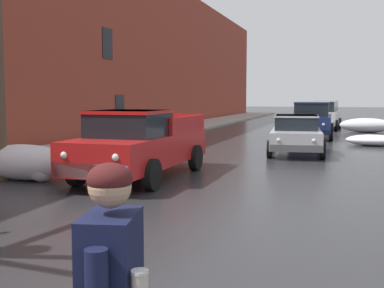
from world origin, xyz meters
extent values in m
cube|color=gray|center=(-6.76, 18.00, 0.06)|extent=(3.34, 80.00, 0.12)
cube|color=brown|center=(-8.93, 18.00, 5.06)|extent=(0.60, 80.00, 10.12)
cube|color=black|center=(-8.64, 22.21, 1.39)|extent=(0.08, 1.10, 1.60)
cube|color=black|center=(-8.64, 20.86, 4.82)|extent=(0.08, 1.10, 1.60)
ellipsoid|color=white|center=(-4.36, 7.95, 0.45)|extent=(2.76, 1.11, 0.89)
ellipsoid|color=white|center=(-3.78, 7.82, 0.32)|extent=(0.76, 0.63, 0.63)
ellipsoid|color=white|center=(4.43, 19.79, 0.24)|extent=(2.25, 1.37, 0.47)
ellipsoid|color=white|center=(4.13, 19.95, 0.23)|extent=(0.54, 0.45, 0.45)
ellipsoid|color=white|center=(-4.39, 13.15, 0.35)|extent=(2.38, 1.26, 0.70)
ellipsoid|color=white|center=(-3.97, 13.23, 0.25)|extent=(0.61, 0.51, 0.51)
ellipsoid|color=white|center=(-3.89, 12.93, 0.25)|extent=(0.59, 0.49, 0.49)
ellipsoid|color=white|center=(4.45, 27.80, 0.42)|extent=(3.04, 1.32, 0.84)
ellipsoid|color=white|center=(4.87, 28.01, 0.31)|extent=(0.73, 0.61, 0.61)
ellipsoid|color=white|center=(4.60, 28.00, 0.29)|extent=(0.70, 0.58, 0.58)
cube|color=red|center=(-1.70, 9.17, 0.74)|extent=(1.92, 5.36, 0.76)
cube|color=black|center=(-1.71, 8.43, 1.44)|extent=(1.65, 1.73, 0.64)
cube|color=red|center=(-1.71, 8.43, 1.72)|extent=(1.69, 1.78, 0.08)
cube|color=red|center=(-0.81, 10.23, 1.34)|extent=(0.13, 2.56, 0.44)
cube|color=red|center=(-2.56, 10.25, 1.34)|extent=(0.13, 2.56, 0.44)
cube|color=red|center=(-1.67, 11.79, 1.34)|extent=(1.76, 0.12, 0.44)
cube|color=#B7B7BC|center=(-1.73, 6.57, 0.54)|extent=(1.76, 0.14, 0.32)
sphere|color=white|center=(-1.13, 6.52, 0.86)|extent=(0.16, 0.16, 0.16)
sphere|color=white|center=(-2.33, 6.53, 0.86)|extent=(0.16, 0.16, 0.16)
cylinder|color=black|center=(-0.77, 7.56, 0.36)|extent=(0.23, 0.72, 0.72)
cylinder|color=black|center=(-2.67, 7.58, 0.36)|extent=(0.23, 0.72, 0.72)
cylinder|color=black|center=(-0.73, 10.76, 0.36)|extent=(0.23, 0.72, 0.72)
cylinder|color=black|center=(-2.63, 10.79, 0.36)|extent=(0.23, 0.72, 0.72)
cube|color=#B7B7BC|center=(1.61, 15.49, 0.60)|extent=(2.07, 4.00, 0.60)
cube|color=black|center=(1.59, 15.68, 1.16)|extent=(1.65, 2.14, 0.52)
cube|color=#B7B7BC|center=(1.59, 15.68, 1.39)|extent=(1.69, 2.18, 0.06)
cube|color=#525254|center=(1.79, 13.62, 0.42)|extent=(1.68, 0.28, 0.22)
cube|color=#525254|center=(1.43, 17.36, 0.42)|extent=(1.68, 0.28, 0.22)
cylinder|color=black|center=(2.59, 14.38, 0.30)|extent=(0.24, 0.61, 0.60)
cylinder|color=black|center=(0.85, 14.21, 0.30)|extent=(0.24, 0.61, 0.60)
cylinder|color=black|center=(2.36, 16.76, 0.30)|extent=(0.24, 0.61, 0.60)
cylinder|color=black|center=(0.62, 16.59, 0.30)|extent=(0.24, 0.61, 0.60)
sphere|color=silver|center=(2.34, 13.64, 0.68)|extent=(0.14, 0.14, 0.14)
sphere|color=silver|center=(1.24, 13.54, 0.68)|extent=(0.14, 0.14, 0.14)
cube|color=navy|center=(1.67, 22.95, 0.74)|extent=(1.96, 4.64, 0.80)
cube|color=black|center=(1.67, 23.00, 1.48)|extent=(1.67, 3.26, 0.68)
cube|color=navy|center=(1.67, 23.00, 1.79)|extent=(1.70, 3.32, 0.06)
cube|color=black|center=(1.73, 20.71, 0.46)|extent=(1.81, 0.17, 0.22)
cube|color=black|center=(1.61, 25.20, 0.46)|extent=(1.81, 0.17, 0.22)
cylinder|color=black|center=(2.65, 21.55, 0.34)|extent=(0.20, 0.68, 0.68)
cylinder|color=black|center=(0.77, 21.50, 0.34)|extent=(0.20, 0.68, 0.68)
cylinder|color=black|center=(2.57, 24.40, 0.34)|extent=(0.20, 0.68, 0.68)
cylinder|color=black|center=(0.69, 24.35, 0.34)|extent=(0.20, 0.68, 0.68)
sphere|color=silver|center=(2.33, 20.69, 0.82)|extent=(0.14, 0.14, 0.14)
sphere|color=silver|center=(1.13, 20.66, 0.82)|extent=(0.14, 0.14, 0.14)
cube|color=silver|center=(1.91, 29.94, 0.74)|extent=(2.03, 4.50, 0.80)
cube|color=black|center=(1.92, 29.98, 1.48)|extent=(1.71, 3.16, 0.68)
cube|color=silver|center=(1.92, 29.98, 1.79)|extent=(1.75, 3.23, 0.06)
cube|color=slate|center=(1.79, 27.79, 0.46)|extent=(1.75, 0.22, 0.22)
cube|color=slate|center=(2.04, 32.09, 0.46)|extent=(1.75, 0.22, 0.22)
cylinder|color=black|center=(2.74, 28.53, 0.34)|extent=(0.22, 0.69, 0.68)
cylinder|color=black|center=(0.93, 28.63, 0.34)|extent=(0.22, 0.69, 0.68)
cylinder|color=black|center=(2.90, 31.25, 0.34)|extent=(0.22, 0.69, 0.68)
cylinder|color=black|center=(1.08, 31.35, 0.34)|extent=(0.22, 0.69, 0.68)
sphere|color=silver|center=(2.37, 27.73, 0.82)|extent=(0.14, 0.14, 0.14)
sphere|color=silver|center=(1.21, 27.80, 0.82)|extent=(0.14, 0.14, 0.14)
cube|color=black|center=(1.61, 36.92, 0.60)|extent=(1.68, 4.24, 0.60)
cube|color=black|center=(1.61, 37.13, 1.16)|extent=(1.43, 2.21, 0.52)
cube|color=black|center=(1.61, 37.13, 1.39)|extent=(1.47, 2.25, 0.06)
cube|color=black|center=(1.62, 34.86, 0.42)|extent=(1.61, 0.13, 0.22)
cube|color=black|center=(1.59, 38.98, 0.42)|extent=(1.61, 0.13, 0.22)
cylinder|color=black|center=(2.46, 35.62, 0.30)|extent=(0.18, 0.60, 0.60)
cylinder|color=black|center=(0.78, 35.60, 0.30)|extent=(0.18, 0.60, 0.60)
cylinder|color=black|center=(2.44, 38.24, 0.30)|extent=(0.18, 0.60, 0.60)
cylinder|color=black|center=(0.75, 38.22, 0.30)|extent=(0.18, 0.60, 0.60)
sphere|color=silver|center=(2.16, 34.83, 0.68)|extent=(0.14, 0.14, 0.14)
sphere|color=silver|center=(1.09, 34.82, 0.68)|extent=(0.14, 0.14, 0.14)
cube|color=#141938|center=(2.19, -0.25, 1.18)|extent=(0.34, 0.47, 0.64)
cylinder|color=#141938|center=(2.14, 0.00, 1.12)|extent=(0.13, 0.13, 0.56)
sphere|color=tan|center=(2.19, -0.25, 1.64)|extent=(0.22, 0.22, 0.22)
ellipsoid|color=#4C1919|center=(2.19, -0.25, 1.68)|extent=(0.23, 0.23, 0.17)
cylinder|color=beige|center=(2.40, -0.37, 1.20)|extent=(0.10, 0.10, 0.11)
cylinder|color=silver|center=(2.40, -0.37, 1.26)|extent=(0.10, 0.10, 0.02)
camera|label=1|loc=(3.32, -2.45, 2.09)|focal=45.97mm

